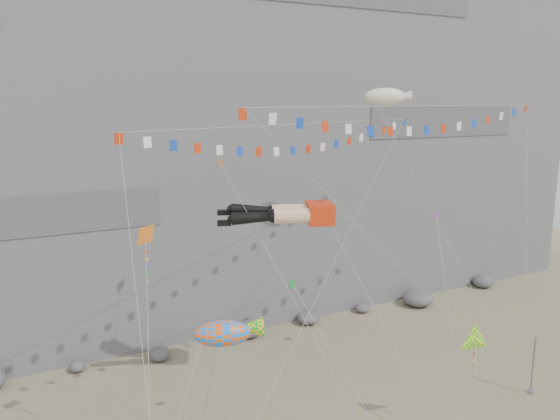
% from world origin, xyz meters
% --- Properties ---
extents(cliff, '(80.00, 28.00, 50.00)m').
position_xyz_m(cliff, '(0.00, 32.00, 25.00)').
color(cliff, slate).
rests_on(cliff, ground).
extents(talus_boulders, '(60.00, 3.00, 1.20)m').
position_xyz_m(talus_boulders, '(0.00, 17.00, 0.60)').
color(talus_boulders, '#58585D').
rests_on(talus_boulders, ground).
extents(anchor_pole_right, '(0.12, 0.12, 4.25)m').
position_xyz_m(anchor_pole_right, '(13.90, -0.52, 2.12)').
color(anchor_pole_right, gray).
rests_on(anchor_pole_right, ground).
extents(legs_kite, '(7.99, 16.79, 18.99)m').
position_xyz_m(legs_kite, '(-1.97, 5.79, 13.13)').
color(legs_kite, red).
rests_on(legs_kite, ground).
extents(flag_banner_upper, '(25.13, 17.07, 25.58)m').
position_xyz_m(flag_banner_upper, '(-0.36, 7.19, 18.58)').
color(flag_banner_upper, red).
rests_on(flag_banner_upper, ground).
extents(flag_banner_lower, '(25.37, 5.95, 22.11)m').
position_xyz_m(flag_banner_lower, '(5.05, 2.24, 19.72)').
color(flag_banner_lower, red).
rests_on(flag_banner_lower, ground).
extents(harlequin_kite, '(3.08, 8.39, 15.47)m').
position_xyz_m(harlequin_kite, '(-11.57, 2.75, 13.46)').
color(harlequin_kite, red).
rests_on(harlequin_kite, ground).
extents(fish_windsock, '(7.93, 4.59, 11.32)m').
position_xyz_m(fish_windsock, '(-8.95, -0.73, 9.14)').
color(fish_windsock, '#EC540C').
rests_on(fish_windsock, ground).
extents(delta_kite, '(5.79, 5.29, 9.19)m').
position_xyz_m(delta_kite, '(6.12, -2.37, 6.28)').
color(delta_kite, yellow).
rests_on(delta_kite, ground).
extents(blimp_windsock, '(6.14, 13.35, 23.91)m').
position_xyz_m(blimp_windsock, '(8.08, 9.48, 20.31)').
color(blimp_windsock, beige).
rests_on(blimp_windsock, ground).
extents(small_kite_a, '(4.42, 15.86, 22.40)m').
position_xyz_m(small_kite_a, '(-4.96, 9.10, 15.77)').
color(small_kite_a, '#DC5B12').
rests_on(small_kite_a, ground).
extents(small_kite_b, '(7.37, 11.67, 17.62)m').
position_xyz_m(small_kite_b, '(9.05, 4.52, 11.96)').
color(small_kite_b, purple).
rests_on(small_kite_b, ground).
extents(small_kite_c, '(3.87, 9.39, 13.91)m').
position_xyz_m(small_kite_c, '(-4.16, 0.91, 10.20)').
color(small_kite_c, green).
rests_on(small_kite_c, ground).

